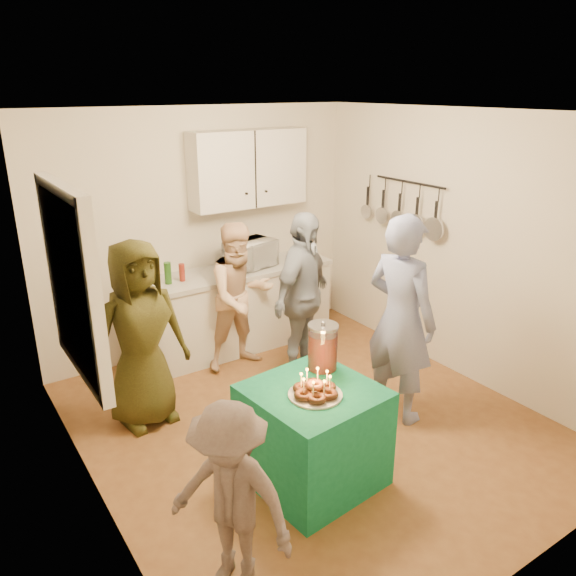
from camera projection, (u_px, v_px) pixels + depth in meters
floor at (310, 422)px, 4.92m from camera, size 4.00×4.00×0.00m
ceiling at (315, 112)px, 4.03m from camera, size 4.00×4.00×0.00m
back_wall at (202, 232)px, 6.03m from camera, size 3.60×3.60×0.00m
left_wall at (82, 336)px, 3.53m from camera, size 4.00×4.00×0.00m
right_wall at (462, 248)px, 5.42m from camera, size 4.00×4.00×0.00m
window_night at (70, 284)px, 3.69m from camera, size 0.04×1.00×1.20m
counter at (235, 311)px, 6.20m from camera, size 2.20×0.58×0.86m
countertop at (233, 272)px, 6.05m from camera, size 2.24×0.62×0.05m
upper_cabinet at (248, 169)px, 5.96m from camera, size 1.30×0.30×0.80m
pot_rack at (406, 206)px, 5.82m from camera, size 0.12×1.00×0.60m
microwave at (251, 254)px, 6.10m from camera, size 0.59×0.46×0.29m
party_table at (313, 435)px, 4.09m from camera, size 0.93×0.93×0.76m
donut_cake at (315, 384)px, 3.85m from camera, size 0.38×0.38×0.18m
punch_jar at (323, 348)px, 4.20m from camera, size 0.22×0.22×0.34m
man_birthday at (401, 319)px, 4.76m from camera, size 0.54×0.73×1.83m
woman_back_left at (140, 334)px, 4.69m from camera, size 0.85×0.60×1.64m
woman_back_center at (241, 296)px, 5.69m from camera, size 0.75×0.58×1.53m
woman_back_right at (303, 297)px, 5.47m from camera, size 1.06×0.82×1.68m
child_near_left at (230, 499)px, 3.14m from camera, size 0.78×0.90×1.21m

